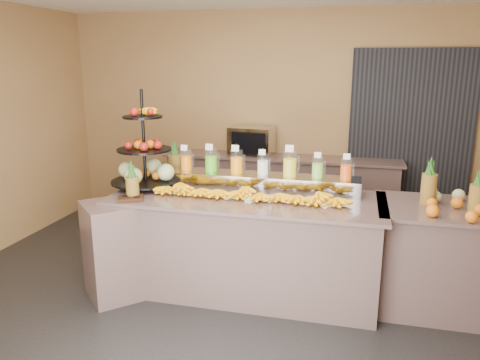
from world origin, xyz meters
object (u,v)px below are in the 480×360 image
at_px(fruit_stand, 149,163).
at_px(banana_heap, 248,192).
at_px(pitcher_tray, 263,182).
at_px(condiment_caddy, 131,198).
at_px(right_fruit_pile, 451,201).
at_px(oven_warmer, 252,141).

bearing_deg(fruit_stand, banana_heap, -19.18).
xyz_separation_m(pitcher_tray, condiment_caddy, (-1.07, -0.64, -0.06)).
xyz_separation_m(right_fruit_pile, oven_warmer, (-2.13, 1.94, 0.10)).
relative_size(pitcher_tray, condiment_caddy, 8.33).
relative_size(pitcher_tray, oven_warmer, 3.28).
bearing_deg(banana_heap, oven_warmer, 101.71).
bearing_deg(banana_heap, condiment_caddy, -162.68).
bearing_deg(pitcher_tray, right_fruit_pile, -9.43).
xyz_separation_m(condiment_caddy, right_fruit_pile, (2.72, 0.37, 0.07)).
bearing_deg(pitcher_tray, fruit_stand, -171.87).
relative_size(fruit_stand, right_fruit_pile, 1.89).
relative_size(fruit_stand, oven_warmer, 1.70).
distance_m(fruit_stand, oven_warmer, 1.93).
distance_m(banana_heap, condiment_caddy, 1.05).
bearing_deg(fruit_stand, right_fruit_pile, -12.25).
distance_m(banana_heap, oven_warmer, 2.05).
height_order(banana_heap, oven_warmer, oven_warmer).
bearing_deg(oven_warmer, right_fruit_pile, -37.83).
xyz_separation_m(pitcher_tray, right_fruit_pile, (1.65, -0.27, 0.01)).
xyz_separation_m(banana_heap, oven_warmer, (-0.41, 2.00, 0.13)).
relative_size(banana_heap, oven_warmer, 3.21).
distance_m(pitcher_tray, banana_heap, 0.34).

